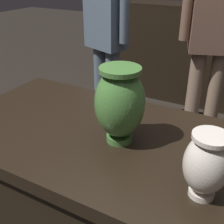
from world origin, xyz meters
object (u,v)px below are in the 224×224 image
object	(u,v)px
vase_centerpiece	(120,103)
vase_tall_behind	(207,164)
visitor_center_back	(214,31)
visitor_near_left	(106,30)

from	to	relation	value
vase_centerpiece	vase_tall_behind	world-z (taller)	vase_centerpiece
vase_centerpiece	visitor_center_back	distance (m)	1.36
vase_tall_behind	visitor_near_left	distance (m)	1.67
vase_tall_behind	visitor_near_left	world-z (taller)	visitor_near_left
visitor_near_left	vase_centerpiece	bearing A→B (deg)	141.37
vase_centerpiece	visitor_center_back	bearing A→B (deg)	88.74
vase_tall_behind	visitor_near_left	xyz separation A→B (m)	(-1.04, 1.30, -0.01)
vase_centerpiece	visitor_center_back	size ratio (longest dim) A/B	0.17
vase_centerpiece	visitor_center_back	xyz separation A→B (m)	(0.03, 1.36, -0.02)
visitor_near_left	visitor_center_back	world-z (taller)	visitor_center_back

